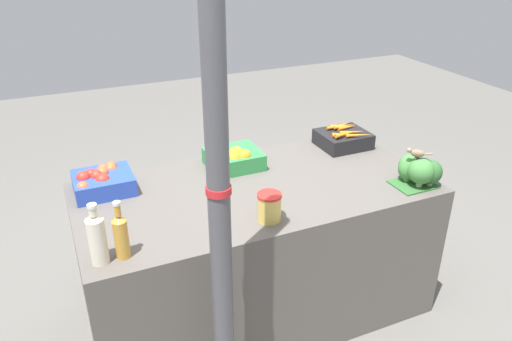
{
  "coord_description": "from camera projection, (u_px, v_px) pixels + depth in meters",
  "views": [
    {
      "loc": [
        -0.95,
        -2.16,
        2.08
      ],
      "look_at": [
        0.0,
        0.0,
        0.92
      ],
      "focal_mm": 35.0,
      "sensor_mm": 36.0,
      "label": 1
    }
  ],
  "objects": [
    {
      "name": "sparrow_bird",
      "position": [
        417.0,
        153.0,
        2.59
      ],
      "size": [
        0.11,
        0.1,
        0.05
      ],
      "rotation": [
        0.0,
        0.0,
        2.4
      ],
      "color": "#4C3D2D",
      "rests_on": "broccoli_pile"
    },
    {
      "name": "orange_crate",
      "position": [
        234.0,
        158.0,
        2.87
      ],
      "size": [
        0.3,
        0.27,
        0.13
      ],
      "color": "#2D8442",
      "rests_on": "market_table"
    },
    {
      "name": "broccoli_pile",
      "position": [
        418.0,
        170.0,
        2.66
      ],
      "size": [
        0.24,
        0.21,
        0.17
      ],
      "color": "#2D602D",
      "rests_on": "market_table"
    },
    {
      "name": "juice_bottle_amber",
      "position": [
        121.0,
        235.0,
        2.07
      ],
      "size": [
        0.06,
        0.06,
        0.27
      ],
      "color": "gold",
      "rests_on": "market_table"
    },
    {
      "name": "apple_crate",
      "position": [
        102.0,
        181.0,
        2.61
      ],
      "size": [
        0.3,
        0.27,
        0.13
      ],
      "color": "#2847B7",
      "rests_on": "market_table"
    },
    {
      "name": "juice_bottle_cloudy",
      "position": [
        97.0,
        238.0,
        2.03
      ],
      "size": [
        0.07,
        0.07,
        0.28
      ],
      "color": "beige",
      "rests_on": "market_table"
    },
    {
      "name": "support_pole",
      "position": [
        219.0,
        215.0,
        1.87
      ],
      "size": [
        0.1,
        0.1,
        2.2
      ],
      "color": "#4C4C51",
      "rests_on": "ground_plane"
    },
    {
      "name": "market_table",
      "position": [
        256.0,
        250.0,
        2.85
      ],
      "size": [
        1.89,
        0.93,
        0.82
      ],
      "primitive_type": "cube",
      "color": "#56514C",
      "rests_on": "ground_plane"
    },
    {
      "name": "pickle_jar",
      "position": [
        269.0,
        207.0,
        2.35
      ],
      "size": [
        0.12,
        0.12,
        0.14
      ],
      "color": "#DBBC56",
      "rests_on": "market_table"
    },
    {
      "name": "carrot_crate",
      "position": [
        343.0,
        138.0,
        3.15
      ],
      "size": [
        0.3,
        0.28,
        0.13
      ],
      "color": "black",
      "rests_on": "market_table"
    },
    {
      "name": "ground_plane",
      "position": [
        256.0,
        306.0,
        3.03
      ],
      "size": [
        10.0,
        10.0,
        0.0
      ],
      "primitive_type": "plane",
      "color": "#605E59"
    }
  ]
}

